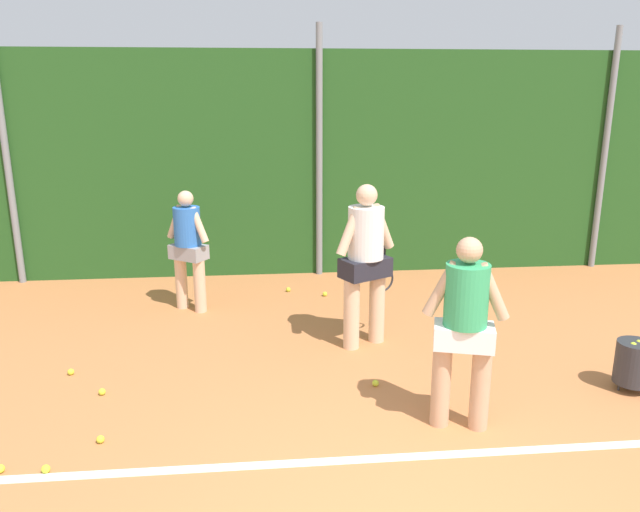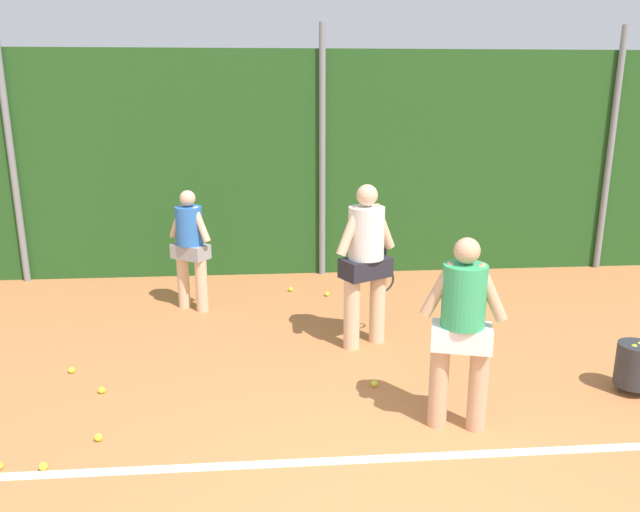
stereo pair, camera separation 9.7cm
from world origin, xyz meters
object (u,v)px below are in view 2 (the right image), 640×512
(player_foreground_near, at_px, (462,324))
(tennis_ball_0, at_px, (291,289))
(tennis_ball_3, at_px, (43,466))
(tennis_ball_6, at_px, (374,384))
(tennis_ball_4, at_px, (491,284))
(tennis_ball_7, at_px, (478,283))
(tennis_ball_10, at_px, (98,438))
(ball_hopper, at_px, (635,365))
(tennis_ball_11, at_px, (327,294))
(tennis_ball_9, at_px, (102,390))
(player_backcourt_far, at_px, (190,244))
(player_midcourt, at_px, (366,257))
(tennis_ball_8, at_px, (71,370))

(player_foreground_near, height_order, tennis_ball_0, player_foreground_near)
(tennis_ball_3, relative_size, tennis_ball_6, 1.00)
(tennis_ball_4, bearing_deg, player_foreground_near, -113.69)
(tennis_ball_6, relative_size, tennis_ball_7, 1.00)
(player_foreground_near, relative_size, tennis_ball_10, 25.78)
(ball_hopper, distance_m, tennis_ball_11, 4.11)
(tennis_ball_4, bearing_deg, tennis_ball_7, 164.35)
(player_foreground_near, height_order, tennis_ball_10, player_foreground_near)
(tennis_ball_3, distance_m, tennis_ball_7, 6.49)
(tennis_ball_4, xyz_separation_m, tennis_ball_9, (-4.94, -2.99, 0.00))
(tennis_ball_0, height_order, tennis_ball_10, same)
(player_backcourt_far, height_order, tennis_ball_11, player_backcourt_far)
(player_backcourt_far, height_order, tennis_ball_9, player_backcourt_far)
(player_midcourt, distance_m, tennis_ball_4, 3.16)
(tennis_ball_7, height_order, tennis_ball_9, same)
(tennis_ball_9, xyz_separation_m, tennis_ball_11, (2.45, 2.70, 0.00))
(ball_hopper, relative_size, tennis_ball_4, 7.78)
(tennis_ball_6, bearing_deg, tennis_ball_11, 94.44)
(player_backcourt_far, xyz_separation_m, tennis_ball_4, (4.33, 0.65, -0.87))
(player_midcourt, height_order, tennis_ball_6, player_midcourt)
(tennis_ball_9, bearing_deg, tennis_ball_6, -1.63)
(tennis_ball_4, distance_m, tennis_ball_6, 3.82)
(player_backcourt_far, xyz_separation_m, tennis_ball_0, (1.32, 0.61, -0.87))
(tennis_ball_0, height_order, tennis_ball_7, same)
(tennis_ball_11, bearing_deg, tennis_ball_8, -142.23)
(ball_hopper, bearing_deg, tennis_ball_7, 96.37)
(player_foreground_near, relative_size, ball_hopper, 3.32)
(player_foreground_near, distance_m, tennis_ball_8, 4.02)
(ball_hopper, xyz_separation_m, tennis_ball_6, (-2.48, 0.32, -0.26))
(tennis_ball_3, distance_m, tennis_ball_4, 6.60)
(player_midcourt, distance_m, tennis_ball_11, 2.02)
(player_foreground_near, xyz_separation_m, tennis_ball_6, (-0.59, 0.80, -0.92))
(tennis_ball_0, height_order, tennis_ball_4, same)
(ball_hopper, height_order, tennis_ball_6, ball_hopper)
(ball_hopper, distance_m, tennis_ball_0, 4.64)
(tennis_ball_4, bearing_deg, tennis_ball_3, -140.18)
(player_foreground_near, bearing_deg, tennis_ball_8, -4.21)
(player_backcourt_far, distance_m, tennis_ball_10, 3.34)
(tennis_ball_8, xyz_separation_m, tennis_ball_11, (2.87, 2.23, 0.00))
(tennis_ball_4, height_order, tennis_ball_9, same)
(player_midcourt, height_order, tennis_ball_7, player_midcourt)
(tennis_ball_4, bearing_deg, tennis_ball_6, -126.68)
(tennis_ball_3, bearing_deg, tennis_ball_4, 39.82)
(player_foreground_near, xyz_separation_m, player_midcourt, (-0.53, 1.85, 0.09))
(tennis_ball_7, xyz_separation_m, tennis_ball_11, (-2.32, -0.33, 0.00))
(player_midcourt, xyz_separation_m, player_backcourt_far, (-2.11, 1.37, -0.14))
(ball_hopper, relative_size, tennis_ball_10, 7.78)
(player_foreground_near, height_order, ball_hopper, player_foreground_near)
(player_backcourt_far, height_order, tennis_ball_0, player_backcourt_far)
(tennis_ball_10, bearing_deg, player_midcourt, 35.85)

